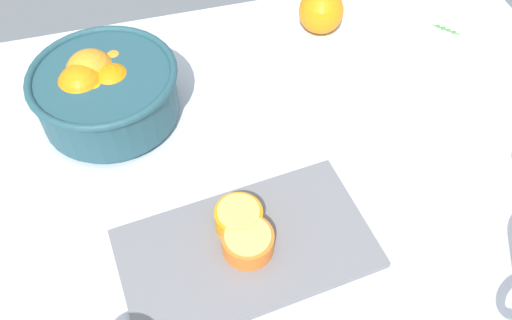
% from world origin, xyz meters
% --- Properties ---
extents(ground_plane, '(1.23, 0.80, 0.03)m').
position_xyz_m(ground_plane, '(0.00, 0.00, -0.01)').
color(ground_plane, silver).
extents(fruit_bowl, '(0.22, 0.22, 0.11)m').
position_xyz_m(fruit_bowl, '(-0.16, 0.16, 0.06)').
color(fruit_bowl, '#234C56').
rests_on(fruit_bowl, ground_plane).
extents(cutting_board, '(0.35, 0.22, 0.01)m').
position_xyz_m(cutting_board, '(-0.01, -0.13, 0.01)').
color(cutting_board, slate).
rests_on(cutting_board, ground_plane).
extents(orange_half_0, '(0.07, 0.07, 0.03)m').
position_xyz_m(orange_half_0, '(-0.01, -0.13, 0.03)').
color(orange_half_0, orange).
rests_on(orange_half_0, cutting_board).
extents(orange_half_1, '(0.06, 0.06, 0.04)m').
position_xyz_m(orange_half_1, '(-0.01, -0.10, 0.03)').
color(orange_half_1, orange).
rests_on(orange_half_1, cutting_board).
extents(loose_orange_0, '(0.08, 0.08, 0.08)m').
position_xyz_m(loose_orange_0, '(0.23, 0.28, 0.04)').
color(loose_orange_0, orange).
rests_on(loose_orange_0, ground_plane).
extents(herb_sprig_0, '(0.04, 0.04, 0.01)m').
position_xyz_m(herb_sprig_0, '(0.46, 0.22, 0.00)').
color(herb_sprig_0, '#408D34').
rests_on(herb_sprig_0, ground_plane).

